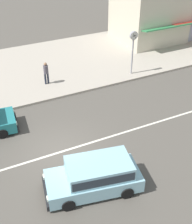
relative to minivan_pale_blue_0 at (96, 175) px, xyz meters
The scene contains 8 objects.
ground_plane 3.24m from the minivan_pale_blue_0, 100.66° to the left, with size 160.00×160.00×0.00m, color #544F47.
lane_centre_stripe 3.24m from the minivan_pale_blue_0, 100.66° to the left, with size 50.40×0.14×0.01m, color silver.
kerb_strip 13.28m from the minivan_pale_blue_0, 92.51° to the left, with size 68.00×10.00×0.15m, color #ADA393.
minivan_pale_blue_0 is the anchor object (origin of this frame).
street_clock 11.87m from the minivan_pale_blue_0, 50.80° to the left, with size 0.61×0.22×3.34m.
pedestrian_near_clock 10.43m from the minivan_pale_blue_0, 83.96° to the left, with size 0.34×0.34×1.66m.
shopfront_corner_warung 19.56m from the minivan_pale_blue_0, 49.58° to the left, with size 5.68×6.26×5.31m.
shopfront_mid_block 21.99m from the minivan_pale_blue_0, 42.30° to the left, with size 6.74×5.63×4.73m.
Camera 1 is at (-3.81, -12.17, 11.11)m, focal length 50.00 mm.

